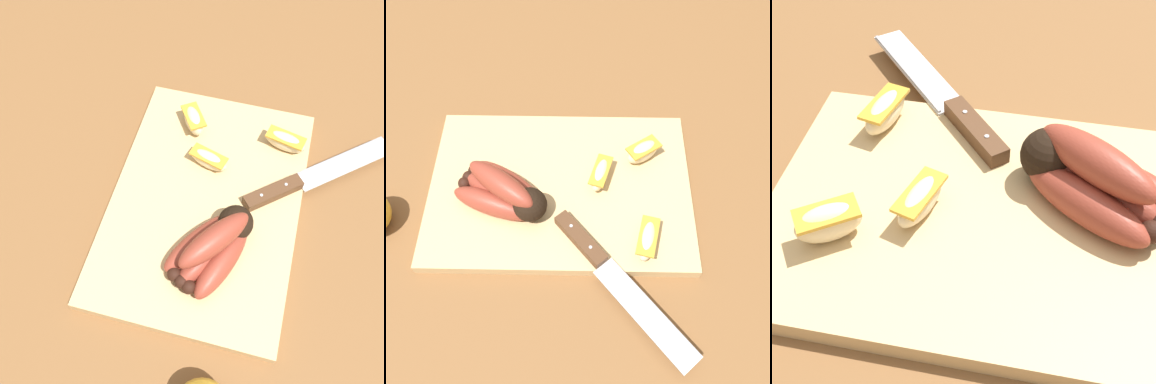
% 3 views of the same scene
% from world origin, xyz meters
% --- Properties ---
extents(ground_plane, '(6.00, 6.00, 0.00)m').
position_xyz_m(ground_plane, '(0.00, 0.00, 0.00)').
color(ground_plane, brown).
extents(cutting_board, '(0.43, 0.30, 0.02)m').
position_xyz_m(cutting_board, '(-0.02, 0.00, 0.01)').
color(cutting_board, tan).
rests_on(cutting_board, ground_plane).
extents(banana_bunch, '(0.15, 0.13, 0.07)m').
position_xyz_m(banana_bunch, '(0.07, 0.03, 0.05)').
color(banana_bunch, black).
rests_on(banana_bunch, cutting_board).
extents(chefs_knife, '(0.20, 0.23, 0.02)m').
position_xyz_m(chefs_knife, '(-0.09, 0.14, 0.03)').
color(chefs_knife, silver).
rests_on(chefs_knife, cutting_board).
extents(apple_wedge_near, '(0.07, 0.06, 0.04)m').
position_xyz_m(apple_wedge_near, '(-0.16, -0.06, 0.04)').
color(apple_wedge_near, beige).
rests_on(apple_wedge_near, cutting_board).
extents(apple_wedge_middle, '(0.04, 0.07, 0.03)m').
position_xyz_m(apple_wedge_middle, '(-0.15, 0.10, 0.04)').
color(apple_wedge_middle, beige).
rests_on(apple_wedge_middle, cutting_board).
extents(apple_wedge_far, '(0.04, 0.07, 0.03)m').
position_xyz_m(apple_wedge_far, '(-0.08, -0.01, 0.04)').
color(apple_wedge_far, beige).
rests_on(apple_wedge_far, cutting_board).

